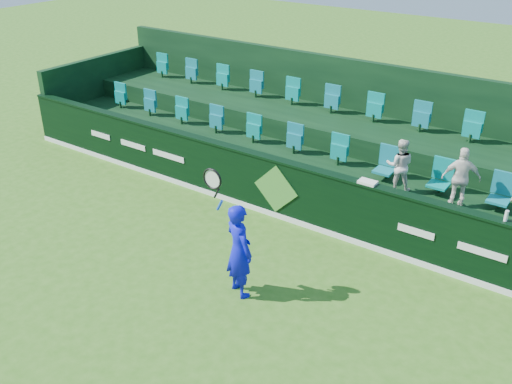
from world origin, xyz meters
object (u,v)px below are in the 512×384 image
Objects in this scene: tennis_player at (239,249)px; spectator_middle at (461,178)px; spectator_left at (400,165)px; towel at (368,182)px; drinks_bottle at (506,216)px.

tennis_player is 1.93× the size of spectator_middle.
tennis_player is 4.61m from spectator_middle.
tennis_player is 4.06m from spectator_left.
spectator_middle is at bearing 157.50° from spectator_left.
drinks_bottle is (2.53, 0.00, 0.07)m from towel.
tennis_player is 2.11× the size of spectator_left.
spectator_middle is (2.50, 3.83, 0.53)m from tennis_player.
spectator_left is 0.91× the size of spectator_middle.
spectator_middle is 1.82m from towel.
spectator_middle is 1.57m from drinks_bottle.
spectator_left is at bearing 154.41° from drinks_bottle.
spectator_middle reaches higher than towel.
spectator_middle is 6.26× the size of drinks_bottle.
drinks_bottle is at bearing 111.65° from spectator_middle.
tennis_player is 4.54m from drinks_bottle.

